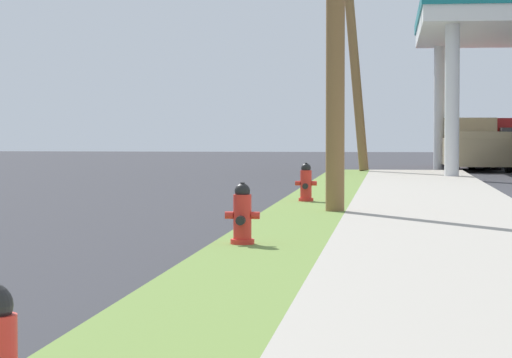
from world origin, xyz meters
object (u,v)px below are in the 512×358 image
object	(u,v)px
utility_pole_background	(351,17)
truck_tan_on_apron	(472,146)
fire_hydrant_third	(306,184)
truck_red_at_forecourt	(490,145)
fire_hydrant_second	(242,217)

from	to	relation	value
utility_pole_background	truck_tan_on_apron	xyz separation A→B (m)	(4.38, 3.92, -4.44)
fire_hydrant_third	truck_red_at_forecourt	bearing A→B (deg)	77.44
fire_hydrant_third	utility_pole_background	size ratio (longest dim) A/B	0.07
fire_hydrant_third	truck_tan_on_apron	world-z (taller)	truck_tan_on_apron
fire_hydrant_second	truck_red_at_forecourt	xyz separation A→B (m)	(5.67, 33.47, 0.47)
truck_red_at_forecourt	truck_tan_on_apron	xyz separation A→B (m)	(-0.94, -3.22, 0.00)
fire_hydrant_third	utility_pole_background	bearing A→B (deg)	89.29
fire_hydrant_third	utility_pole_background	distance (m)	18.36
truck_tan_on_apron	fire_hydrant_second	bearing A→B (deg)	-98.89
fire_hydrant_third	utility_pole_background	world-z (taller)	utility_pole_background
utility_pole_background	truck_tan_on_apron	bearing A→B (deg)	41.84
fire_hydrant_third	truck_red_at_forecourt	world-z (taller)	truck_red_at_forecourt
fire_hydrant_second	truck_red_at_forecourt	world-z (taller)	truck_red_at_forecourt
truck_red_at_forecourt	truck_tan_on_apron	size ratio (longest dim) A/B	0.98
utility_pole_background	truck_tan_on_apron	size ratio (longest dim) A/B	1.85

